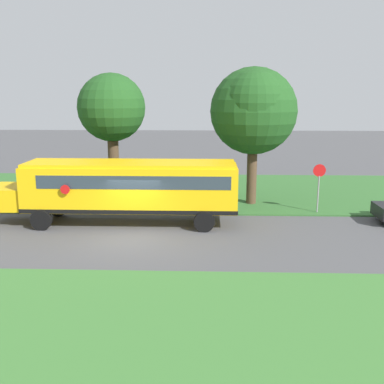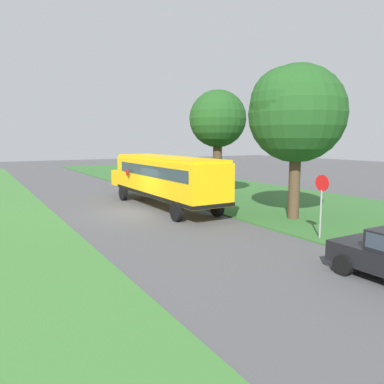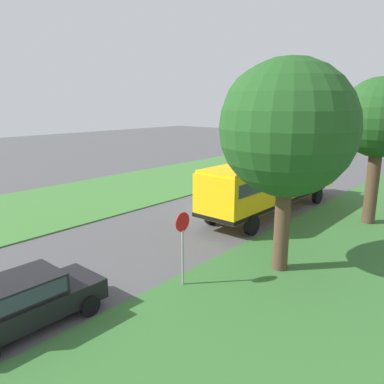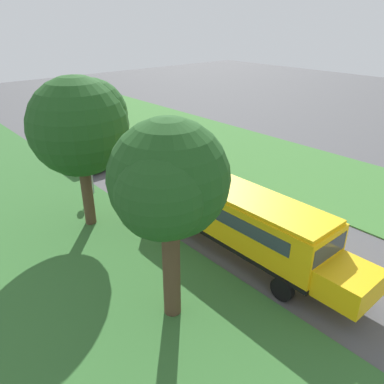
% 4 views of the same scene
% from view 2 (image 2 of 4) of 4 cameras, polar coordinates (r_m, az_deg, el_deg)
% --- Properties ---
extents(ground_plane, '(120.00, 120.00, 0.00)m').
position_cam_2_polar(ground_plane, '(21.87, -8.96, -3.13)').
color(ground_plane, '#4C4C4F').
extents(grass_verge, '(12.00, 80.00, 0.08)m').
position_cam_2_polar(grass_verge, '(27.09, 11.12, -0.96)').
color(grass_verge, '#33662D').
rests_on(grass_verge, ground).
extents(school_bus, '(2.84, 12.42, 3.16)m').
position_cam_2_polar(school_bus, '(23.09, -4.26, 2.36)').
color(school_bus, yellow).
rests_on(school_bus, ground).
extents(oak_tree_beside_bus, '(4.23, 4.09, 7.66)m').
position_cam_2_polar(oak_tree_beside_bus, '(27.24, 4.11, 10.86)').
color(oak_tree_beside_bus, '#4C3826').
rests_on(oak_tree_beside_bus, ground).
extents(oak_tree_roadside_mid, '(4.99, 4.95, 7.96)m').
position_cam_2_polar(oak_tree_roadside_mid, '(19.93, 15.29, 11.78)').
color(oak_tree_roadside_mid, '#4C3826').
rests_on(oak_tree_roadside_mid, ground).
extents(stop_sign, '(0.08, 0.68, 2.74)m').
position_cam_2_polar(stop_sign, '(16.43, 19.11, -1.00)').
color(stop_sign, gray).
rests_on(stop_sign, ground).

